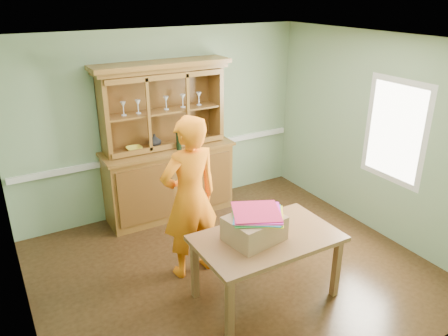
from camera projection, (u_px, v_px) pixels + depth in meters
floor at (232, 269)px, 5.35m from camera, size 4.50×4.50×0.00m
ceiling at (234, 42)px, 4.32m from camera, size 4.50×4.50×0.00m
wall_back at (163, 123)px, 6.44m from camera, size 4.50×0.00×4.50m
wall_left at (12, 217)px, 3.80m from camera, size 0.00×4.00×4.00m
wall_right at (376, 136)px, 5.87m from camera, size 0.00×4.00×4.00m
wall_front at (371, 257)px, 3.23m from camera, size 4.50×0.00×4.50m
chair_rail at (166, 152)px, 6.59m from camera, size 4.41×0.05×0.08m
framed_map at (7, 183)px, 3.98m from camera, size 0.03×0.60×0.46m
window_panel at (395, 132)px, 5.56m from camera, size 0.03×0.96×1.36m
china_hutch at (168, 164)px, 6.41m from camera, size 1.94×0.64×2.28m
dining_table at (267, 244)px, 4.65m from camera, size 1.52×0.91×0.76m
cardboard_box at (254, 228)px, 4.52m from camera, size 0.62×0.53×0.26m
kite_stack at (257, 214)px, 4.48m from camera, size 0.65×0.65×0.05m
person at (190, 198)px, 4.97m from camera, size 0.75×0.52×1.96m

